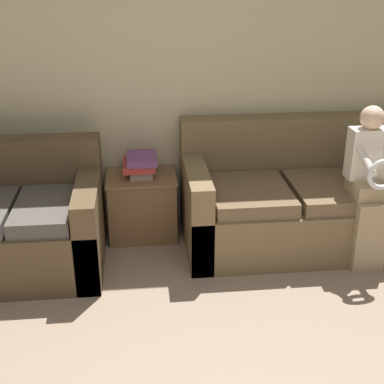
{
  "coord_description": "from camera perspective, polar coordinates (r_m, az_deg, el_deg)",
  "views": [
    {
      "loc": [
        -0.42,
        -1.47,
        2.04
      ],
      "look_at": [
        -0.1,
        1.58,
        0.71
      ],
      "focal_mm": 50.0,
      "sensor_mm": 36.0,
      "label": 1
    }
  ],
  "objects": [
    {
      "name": "child_left_seated",
      "position": [
        3.91,
        18.4,
        1.1
      ],
      "size": [
        0.27,
        0.37,
        1.14
      ],
      "color": "tan",
      "rests_on": "ground_plane"
    },
    {
      "name": "wall_back",
      "position": [
        4.23,
        -0.25,
        13.05
      ],
      "size": [
        6.66,
        0.06,
        2.55
      ],
      "color": "beige",
      "rests_on": "ground_plane"
    },
    {
      "name": "couch_main",
      "position": [
        4.3,
        13.7,
        -0.84
      ],
      "size": [
        2.16,
        0.92,
        0.92
      ],
      "color": "brown",
      "rests_on": "ground_plane"
    },
    {
      "name": "book_stack",
      "position": [
        4.14,
        -5.51,
        2.94
      ],
      "size": [
        0.26,
        0.31,
        0.16
      ],
      "color": "gray",
      "rests_on": "side_shelf"
    },
    {
      "name": "side_shelf",
      "position": [
        4.26,
        -5.33,
        -1.34
      ],
      "size": [
        0.54,
        0.44,
        0.51
      ],
      "color": "brown",
      "rests_on": "ground_plane"
    }
  ]
}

